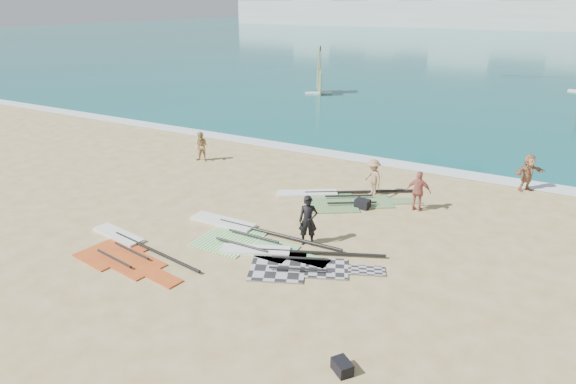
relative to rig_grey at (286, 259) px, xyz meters
The scene contains 16 objects.
ground 1.62m from the rig_grey, 147.68° to the right, with size 300.00×300.00×0.00m, color #D7BB7E.
sea 131.14m from the rig_grey, 90.60° to the left, with size 300.00×240.00×0.06m, color #0D5B61.
surf_line 11.52m from the rig_grey, 96.81° to the left, with size 300.00×1.20×0.04m, color white.
far_town 150.18m from the rig_grey, 96.54° to the left, with size 160.00×8.00×12.00m.
rig_grey is the anchor object (origin of this frame).
rig_green 2.37m from the rig_grey, 160.44° to the left, with size 6.20×2.43×0.20m.
rig_orange 5.71m from the rig_grey, 96.73° to the left, with size 5.99×4.37×0.20m.
rig_red 5.53m from the rig_grey, 158.45° to the right, with size 5.39×2.51×0.20m.
gear_bag_near 5.31m from the rig_grey, 83.18° to the left, with size 0.58×0.42×0.37m, color black.
gear_bag_far 5.23m from the rig_grey, 46.76° to the right, with size 0.49×0.35×0.30m, color black.
person_wetsuit 1.62m from the rig_grey, 86.46° to the left, with size 0.65×0.43×1.79m, color black.
beachgoer_left 11.45m from the rig_grey, 142.11° to the left, with size 0.77×0.60×1.57m, color tan.
beachgoer_mid 6.85m from the rig_grey, 85.88° to the left, with size 1.05×0.61×1.63m, color tan.
beachgoer_back 6.71m from the rig_grey, 66.67° to the left, with size 0.97×0.40×1.66m, color #B66052.
beachgoer_right 12.38m from the rig_grey, 59.40° to the left, with size 1.56×0.50×1.68m, color #AC7450.
windsurfer_left 30.24m from the rig_grey, 113.59° to the left, with size 2.34×2.44×4.31m.
Camera 1 is at (8.09, -11.16, 7.91)m, focal length 30.00 mm.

